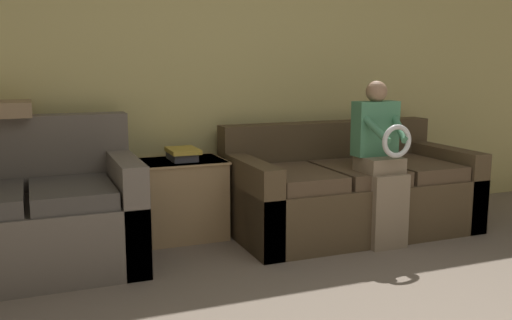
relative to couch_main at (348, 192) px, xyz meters
name	(u,v)px	position (x,y,z in m)	size (l,w,h in m)	color
wall_back	(240,69)	(-0.71, 0.57, 0.97)	(7.57, 0.06, 2.55)	#DBCC7F
couch_main	(348,192)	(0.00, 0.00, 0.00)	(1.90, 0.98, 0.84)	brown
couch_side	(28,217)	(-2.38, 0.01, 0.04)	(1.39, 0.94, 0.97)	#70665B
child_left_seated	(381,157)	(0.02, -0.41, 0.34)	(0.34, 0.37, 1.20)	gray
side_shelf	(184,198)	(-1.28, 0.28, 0.00)	(0.61, 0.47, 0.60)	tan
book_stack	(182,154)	(-1.28, 0.28, 0.34)	(0.22, 0.32, 0.09)	#4C4C56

